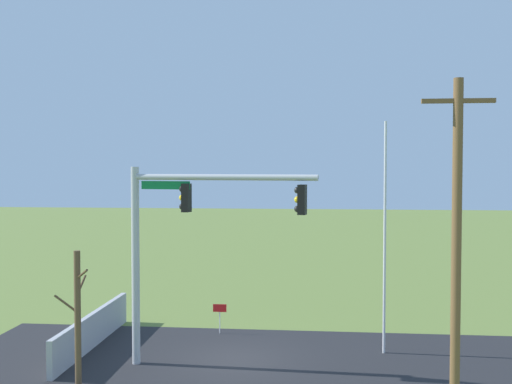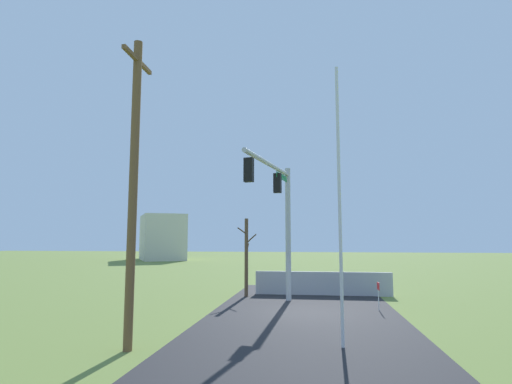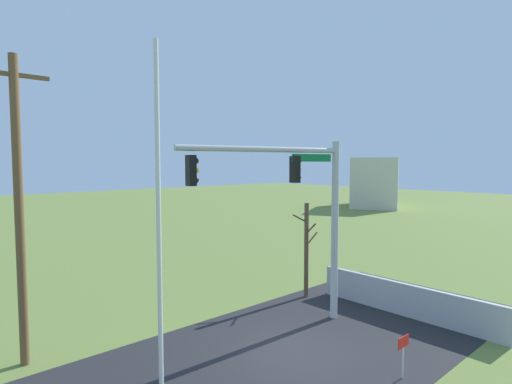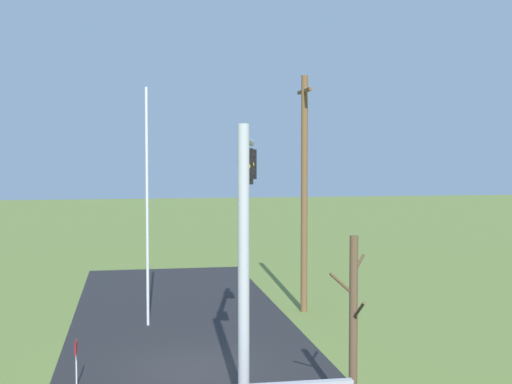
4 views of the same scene
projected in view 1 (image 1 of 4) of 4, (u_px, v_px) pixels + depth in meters
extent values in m
plane|color=olive|center=(235.00, 359.00, 21.76)|extent=(160.00, 160.00, 0.00)
cube|color=#232326|center=(348.00, 362.00, 21.37)|extent=(28.00, 8.00, 0.01)
cube|color=#B7B5AD|center=(109.00, 363.00, 21.34)|extent=(6.00, 6.00, 0.01)
cube|color=#A8A8AD|center=(93.00, 330.00, 23.22)|extent=(0.20, 7.63, 1.30)
cylinder|color=#B2B5BA|center=(136.00, 266.00, 21.10)|extent=(0.28, 0.28, 6.90)
cylinder|color=#B2B5BA|center=(222.00, 177.00, 20.03)|extent=(6.35, 1.47, 0.20)
cube|color=#0F7238|center=(165.00, 185.00, 20.65)|extent=(1.77, 0.39, 0.28)
cube|color=black|center=(186.00, 198.00, 20.44)|extent=(0.31, 0.40, 0.96)
sphere|color=black|center=(182.00, 189.00, 20.47)|extent=(0.22, 0.22, 0.22)
sphere|color=yellow|center=(182.00, 198.00, 20.49)|extent=(0.22, 0.22, 0.22)
sphere|color=black|center=(182.00, 207.00, 20.50)|extent=(0.22, 0.22, 0.22)
cube|color=black|center=(302.00, 200.00, 19.27)|extent=(0.31, 0.40, 0.96)
sphere|color=black|center=(298.00, 190.00, 19.30)|extent=(0.22, 0.22, 0.22)
sphere|color=yellow|center=(298.00, 200.00, 19.31)|extent=(0.22, 0.22, 0.22)
sphere|color=black|center=(298.00, 209.00, 19.32)|extent=(0.22, 0.22, 0.22)
cylinder|color=silver|center=(385.00, 238.00, 22.29)|extent=(0.10, 0.10, 8.56)
cylinder|color=brown|center=(456.00, 252.00, 16.11)|extent=(0.26, 0.26, 9.22)
cube|color=brown|center=(458.00, 101.00, 15.95)|extent=(1.90, 0.12, 0.12)
cylinder|color=brown|center=(78.00, 319.00, 18.88)|extent=(0.20, 0.20, 4.29)
cylinder|color=brown|center=(66.00, 304.00, 18.90)|extent=(0.78, 0.07, 0.57)
cylinder|color=brown|center=(82.00, 274.00, 18.60)|extent=(0.54, 0.47, 0.39)
cylinder|color=brown|center=(82.00, 285.00, 19.11)|extent=(0.12, 0.61, 0.55)
cylinder|color=silver|center=(220.00, 323.00, 25.10)|extent=(0.04, 0.04, 0.90)
cube|color=red|center=(220.00, 308.00, 25.08)|extent=(0.56, 0.02, 0.32)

